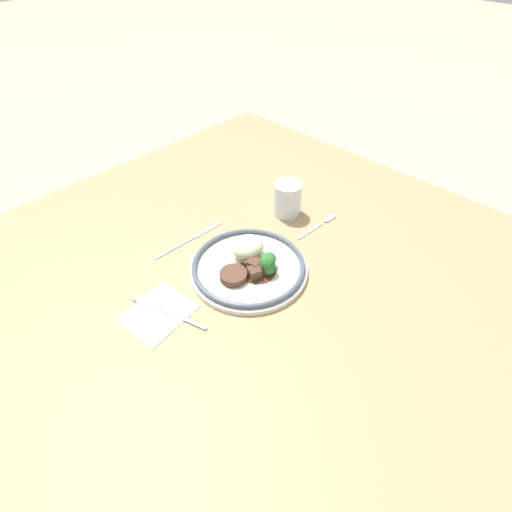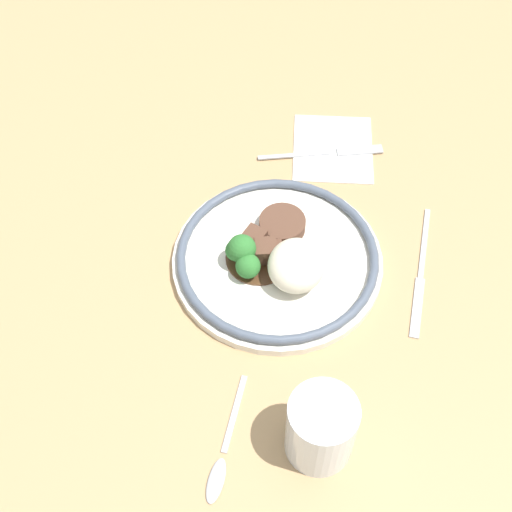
# 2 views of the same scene
# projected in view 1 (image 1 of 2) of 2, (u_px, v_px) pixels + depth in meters

# --- Properties ---
(ground_plane) EXTENTS (8.00, 8.00, 0.00)m
(ground_plane) POSITION_uv_depth(u_px,v_px,m) (233.00, 290.00, 0.96)
(ground_plane) COLOR tan
(dining_table) EXTENTS (1.40, 1.28, 0.05)m
(dining_table) POSITION_uv_depth(u_px,v_px,m) (232.00, 284.00, 0.94)
(dining_table) COLOR tan
(dining_table) RESTS_ON ground
(napkin) EXTENTS (0.15, 0.13, 0.00)m
(napkin) POSITION_uv_depth(u_px,v_px,m) (158.00, 313.00, 0.84)
(napkin) COLOR silver
(napkin) RESTS_ON dining_table
(plate) EXTENTS (0.28, 0.28, 0.07)m
(plate) POSITION_uv_depth(u_px,v_px,m) (249.00, 265.00, 0.93)
(plate) COLOR silver
(plate) RESTS_ON dining_table
(juice_glass) EXTENTS (0.08, 0.08, 0.09)m
(juice_glass) POSITION_uv_depth(u_px,v_px,m) (287.00, 200.00, 1.08)
(juice_glass) COLOR yellow
(juice_glass) RESTS_ON dining_table
(fork) EXTENTS (0.06, 0.18, 0.00)m
(fork) POSITION_uv_depth(u_px,v_px,m) (162.00, 309.00, 0.85)
(fork) COLOR #ADADB2
(fork) RESTS_ON napkin
(knife) EXTENTS (0.21, 0.02, 0.00)m
(knife) POSITION_uv_depth(u_px,v_px,m) (192.00, 238.00, 1.03)
(knife) COLOR #ADADB2
(knife) RESTS_ON dining_table
(spoon) EXTENTS (0.15, 0.02, 0.01)m
(spoon) POSITION_uv_depth(u_px,v_px,m) (325.00, 221.00, 1.08)
(spoon) COLOR #ADADB2
(spoon) RESTS_ON dining_table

